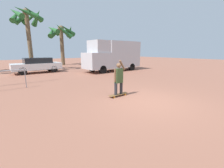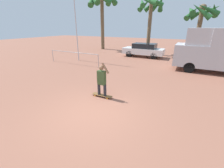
{
  "view_description": "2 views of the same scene",
  "coord_description": "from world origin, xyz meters",
  "px_view_note": "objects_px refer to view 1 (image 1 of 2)",
  "views": [
    {
      "loc": [
        -4.85,
        -3.76,
        2.09
      ],
      "look_at": [
        -0.66,
        1.59,
        0.59
      ],
      "focal_mm": 24.0,
      "sensor_mm": 36.0,
      "label": 1
    },
    {
      "loc": [
        3.03,
        -4.19,
        3.2
      ],
      "look_at": [
        -0.2,
        2.03,
        0.49
      ],
      "focal_mm": 24.0,
      "sensor_mm": 36.0,
      "label": 2
    }
  ],
  "objects_px": {
    "skateboard": "(118,94)",
    "parked_car_white": "(37,65)",
    "person_skateboarder": "(119,77)",
    "camper_van": "(113,55)",
    "palm_tree_center_background": "(27,20)",
    "palm_tree_near_van": "(61,33)"
  },
  "relations": [
    {
      "from": "parked_car_white",
      "to": "palm_tree_near_van",
      "type": "distance_m",
      "value": 9.31
    },
    {
      "from": "palm_tree_near_van",
      "to": "parked_car_white",
      "type": "bearing_deg",
      "value": -126.91
    },
    {
      "from": "skateboard",
      "to": "palm_tree_center_background",
      "type": "relative_size",
      "value": 0.16
    },
    {
      "from": "camper_van",
      "to": "parked_car_white",
      "type": "distance_m",
      "value": 7.65
    },
    {
      "from": "skateboard",
      "to": "parked_car_white",
      "type": "relative_size",
      "value": 0.24
    },
    {
      "from": "parked_car_white",
      "to": "palm_tree_near_van",
      "type": "height_order",
      "value": "palm_tree_near_van"
    },
    {
      "from": "person_skateboarder",
      "to": "camper_van",
      "type": "xyz_separation_m",
      "value": [
        5.62,
        7.42,
        0.76
      ]
    },
    {
      "from": "palm_tree_near_van",
      "to": "person_skateboarder",
      "type": "bearing_deg",
      "value": -102.54
    },
    {
      "from": "skateboard",
      "to": "parked_car_white",
      "type": "xyz_separation_m",
      "value": [
        -1.17,
        10.83,
        0.7
      ]
    },
    {
      "from": "person_skateboarder",
      "to": "palm_tree_near_van",
      "type": "relative_size",
      "value": 0.27
    },
    {
      "from": "camper_van",
      "to": "parked_car_white",
      "type": "height_order",
      "value": "camper_van"
    },
    {
      "from": "parked_car_white",
      "to": "palm_tree_center_background",
      "type": "height_order",
      "value": "palm_tree_center_background"
    },
    {
      "from": "person_skateboarder",
      "to": "palm_tree_center_background",
      "type": "bearing_deg",
      "value": 95.6
    },
    {
      "from": "camper_van",
      "to": "palm_tree_center_background",
      "type": "relative_size",
      "value": 0.98
    },
    {
      "from": "person_skateboarder",
      "to": "palm_tree_center_background",
      "type": "height_order",
      "value": "palm_tree_center_background"
    },
    {
      "from": "camper_van",
      "to": "palm_tree_center_background",
      "type": "xyz_separation_m",
      "value": [
        -6.88,
        5.46,
        3.48
      ]
    },
    {
      "from": "skateboard",
      "to": "palm_tree_near_van",
      "type": "distance_m",
      "value": 18.59
    },
    {
      "from": "skateboard",
      "to": "person_skateboarder",
      "type": "xyz_separation_m",
      "value": [
        -0.0,
        0.0,
        0.83
      ]
    },
    {
      "from": "parked_car_white",
      "to": "palm_tree_center_background",
      "type": "distance_m",
      "value": 4.82
    },
    {
      "from": "skateboard",
      "to": "camper_van",
      "type": "height_order",
      "value": "camper_van"
    },
    {
      "from": "skateboard",
      "to": "palm_tree_center_background",
      "type": "bearing_deg",
      "value": 95.61
    },
    {
      "from": "skateboard",
      "to": "parked_car_white",
      "type": "height_order",
      "value": "parked_car_white"
    }
  ]
}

